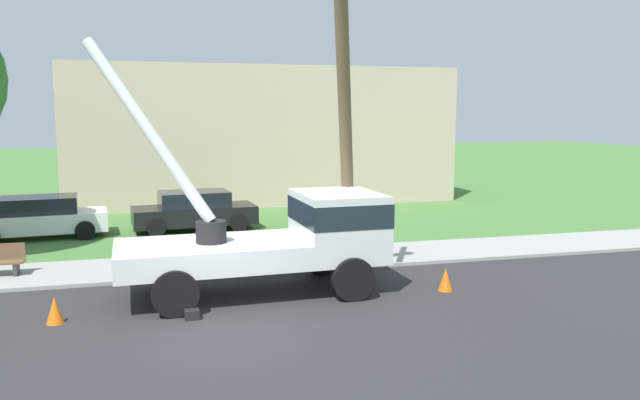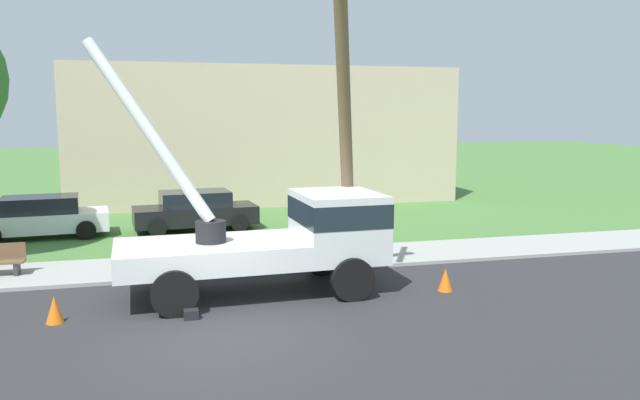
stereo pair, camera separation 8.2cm
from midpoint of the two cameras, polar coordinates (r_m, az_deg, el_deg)
name	(u,v)px [view 1 (the left image)]	position (r m, az deg, el deg)	size (l,w,h in m)	color
ground_plane	(189,228)	(24.08, -11.83, -2.48)	(120.00, 120.00, 0.00)	#477538
road_asphalt	(225,337)	(12.48, -8.75, -12.16)	(80.00, 8.78, 0.01)	#2B2B2D
sidewalk_strip	(202,265)	(17.94, -10.74, -5.84)	(80.00, 2.68, 0.10)	#9E9E99
utility_truck	(286,233)	(15.08, -3.22, -3.03)	(6.85, 3.21, 5.98)	silver
leaning_utility_pole	(345,115)	(15.62, 2.12, 7.72)	(1.87, 4.14, 8.28)	brown
traffic_cone_ahead	(446,279)	(15.59, 11.13, -7.06)	(0.36, 0.36, 0.56)	orange
traffic_cone_behind	(55,310)	(14.10, -23.00, -9.15)	(0.36, 0.36, 0.56)	orange
parked_sedan_white	(40,217)	(23.68, -24.11, -1.43)	(4.55, 2.28, 1.42)	silver
parked_sedan_black	(194,211)	(23.56, -11.39, -0.94)	(4.54, 2.27, 1.42)	black
lowrise_building_backdrop	(261,135)	(31.34, -5.44, 5.90)	(18.00, 6.00, 6.40)	#C6B293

